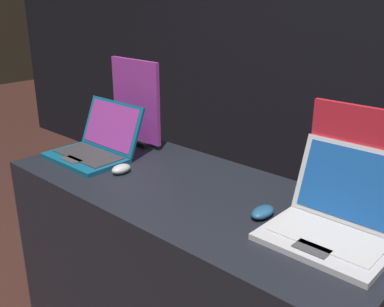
{
  "coord_description": "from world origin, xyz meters",
  "views": [
    {
      "loc": [
        1.1,
        -0.86,
        1.64
      ],
      "look_at": [
        -0.0,
        0.35,
        1.04
      ],
      "focal_mm": 42.0,
      "sensor_mm": 36.0,
      "label": 1
    }
  ],
  "objects_px": {
    "promo_stand_back": "(362,168)",
    "laptop_front": "(96,145)",
    "mouse_front": "(121,169)",
    "mouse_back": "(263,212)",
    "laptop_back": "(336,219)",
    "promo_stand_front": "(136,105)"
  },
  "relations": [
    {
      "from": "laptop_front",
      "to": "mouse_back",
      "type": "relative_size",
      "value": 3.56
    },
    {
      "from": "laptop_back",
      "to": "promo_stand_back",
      "type": "height_order",
      "value": "promo_stand_back"
    },
    {
      "from": "promo_stand_front",
      "to": "laptop_back",
      "type": "distance_m",
      "value": 1.19
    },
    {
      "from": "laptop_back",
      "to": "promo_stand_back",
      "type": "relative_size",
      "value": 0.97
    },
    {
      "from": "mouse_front",
      "to": "mouse_back",
      "type": "distance_m",
      "value": 0.68
    },
    {
      "from": "mouse_back",
      "to": "laptop_back",
      "type": "bearing_deg",
      "value": 10.46
    },
    {
      "from": "laptop_front",
      "to": "promo_stand_back",
      "type": "bearing_deg",
      "value": 11.21
    },
    {
      "from": "promo_stand_front",
      "to": "laptop_back",
      "type": "height_order",
      "value": "promo_stand_front"
    },
    {
      "from": "laptop_front",
      "to": "promo_stand_front",
      "type": "distance_m",
      "value": 0.3
    },
    {
      "from": "mouse_front",
      "to": "laptop_back",
      "type": "distance_m",
      "value": 0.93
    },
    {
      "from": "promo_stand_back",
      "to": "mouse_front",
      "type": "bearing_deg",
      "value": -162.8
    },
    {
      "from": "mouse_front",
      "to": "promo_stand_front",
      "type": "relative_size",
      "value": 0.22
    },
    {
      "from": "mouse_back",
      "to": "promo_stand_back",
      "type": "height_order",
      "value": "promo_stand_back"
    },
    {
      "from": "mouse_back",
      "to": "promo_stand_back",
      "type": "xyz_separation_m",
      "value": [
        0.24,
        0.21,
        0.17
      ]
    },
    {
      "from": "laptop_front",
      "to": "promo_stand_front",
      "type": "xyz_separation_m",
      "value": [
        -0.0,
        0.26,
        0.15
      ]
    },
    {
      "from": "promo_stand_front",
      "to": "promo_stand_back",
      "type": "bearing_deg",
      "value": -1.31
    },
    {
      "from": "laptop_back",
      "to": "mouse_front",
      "type": "bearing_deg",
      "value": -172.4
    },
    {
      "from": "promo_stand_back",
      "to": "mouse_back",
      "type": "bearing_deg",
      "value": -139.62
    },
    {
      "from": "mouse_front",
      "to": "laptop_back",
      "type": "xyz_separation_m",
      "value": [
        0.92,
        0.12,
        0.04
      ]
    },
    {
      "from": "promo_stand_back",
      "to": "laptop_front",
      "type": "bearing_deg",
      "value": -168.79
    },
    {
      "from": "mouse_front",
      "to": "mouse_back",
      "type": "xyz_separation_m",
      "value": [
        0.68,
        0.08,
        -0.0
      ]
    },
    {
      "from": "mouse_front",
      "to": "promo_stand_back",
      "type": "height_order",
      "value": "promo_stand_back"
    }
  ]
}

